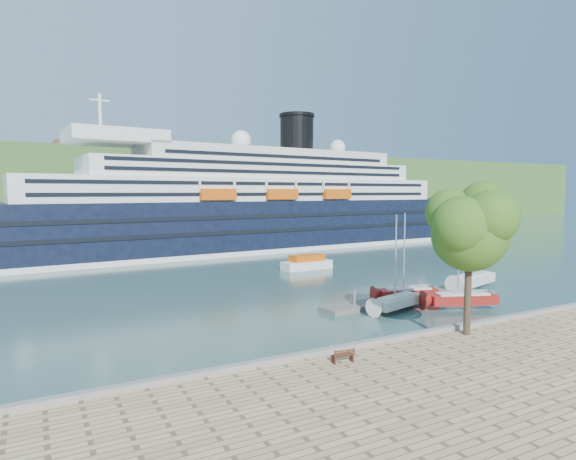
# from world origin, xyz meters

# --- Properties ---
(ground) EXTENTS (400.00, 400.00, 0.00)m
(ground) POSITION_xyz_m (0.00, 0.00, 0.00)
(ground) COLOR #2A4A44
(ground) RESTS_ON ground
(far_hillside) EXTENTS (400.00, 50.00, 24.00)m
(far_hillside) POSITION_xyz_m (0.00, 145.00, 12.00)
(far_hillside) COLOR #375722
(far_hillside) RESTS_ON ground
(quay_coping) EXTENTS (220.00, 0.50, 0.30)m
(quay_coping) POSITION_xyz_m (0.00, -0.20, 1.15)
(quay_coping) COLOR slate
(quay_coping) RESTS_ON promenade
(cruise_ship) EXTENTS (118.14, 26.19, 26.31)m
(cruise_ship) POSITION_xyz_m (3.79, 58.78, 13.16)
(cruise_ship) COLOR black
(cruise_ship) RESTS_ON ground
(park_bench) EXTENTS (1.46, 0.74, 0.90)m
(park_bench) POSITION_xyz_m (-15.17, -2.04, 1.45)
(park_bench) COLOR #4E2816
(park_bench) RESTS_ON promenade
(promenade_tree) EXTENTS (6.91, 6.91, 11.44)m
(promenade_tree) POSITION_xyz_m (-4.42, -1.50, 6.72)
(promenade_tree) COLOR #2C5516
(promenade_tree) RESTS_ON promenade
(floating_pontoon) EXTENTS (20.20, 4.58, 0.45)m
(floating_pontoon) POSITION_xyz_m (2.00, 12.07, 0.22)
(floating_pontoon) COLOR #68625C
(floating_pontoon) RESTS_ON ground
(sailboat_white_near) EXTENTS (6.76, 3.43, 8.42)m
(sailboat_white_near) POSITION_xyz_m (-1.48, 9.01, 4.21)
(sailboat_white_near) COLOR silver
(sailboat_white_near) RESTS_ON ground
(sailboat_red) EXTENTS (7.14, 4.29, 8.93)m
(sailboat_red) POSITION_xyz_m (4.31, 6.73, 4.47)
(sailboat_red) COLOR maroon
(sailboat_red) RESTS_ON ground
(sailboat_white_far) EXTENTS (8.30, 4.41, 10.33)m
(sailboat_white_far) POSITION_xyz_m (12.60, 12.77, 5.16)
(sailboat_white_far) COLOR silver
(sailboat_white_far) RESTS_ON ground
(tender_launch) EXTENTS (7.53, 3.03, 2.04)m
(tender_launch) POSITION_xyz_m (3.16, 33.52, 1.02)
(tender_launch) COLOR #CC500C
(tender_launch) RESTS_ON ground
(sailboat_extra) EXTENTS (6.74, 3.73, 8.40)m
(sailboat_extra) POSITION_xyz_m (1.80, 11.34, 4.20)
(sailboat_extra) COLOR maroon
(sailboat_extra) RESTS_ON ground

